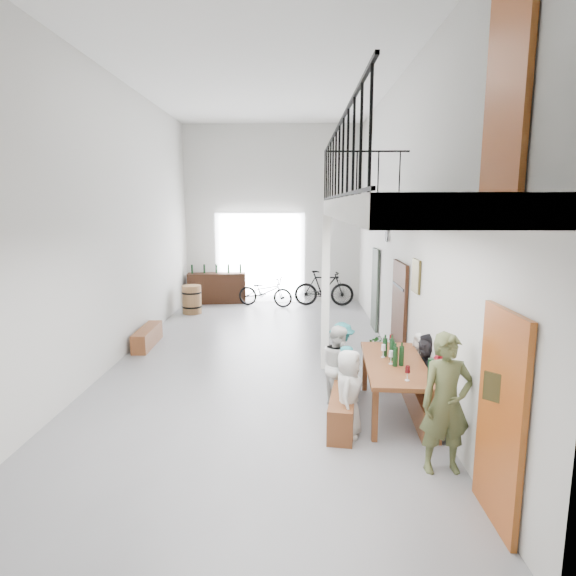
{
  "coord_description": "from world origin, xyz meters",
  "views": [
    {
      "loc": [
        0.77,
        -9.2,
        3.04
      ],
      "look_at": [
        0.61,
        -0.5,
        1.54
      ],
      "focal_mm": 30.0,
      "sensor_mm": 36.0,
      "label": 1
    }
  ],
  "objects_px": {
    "side_bench": "(147,337)",
    "bicycle_near": "(265,292)",
    "serving_counter": "(217,288)",
    "host_standing": "(446,403)",
    "oak_barrel": "(192,299)",
    "bench_inner": "(344,399)",
    "tasting_table": "(394,368)"
  },
  "relations": [
    {
      "from": "tasting_table",
      "to": "serving_counter",
      "type": "bearing_deg",
      "value": 119.65
    },
    {
      "from": "tasting_table",
      "to": "side_bench",
      "type": "xyz_separation_m",
      "value": [
        -4.7,
        3.39,
        -0.51
      ]
    },
    {
      "from": "side_bench",
      "to": "serving_counter",
      "type": "bearing_deg",
      "value": 80.99
    },
    {
      "from": "oak_barrel",
      "to": "serving_counter",
      "type": "relative_size",
      "value": 0.45
    },
    {
      "from": "side_bench",
      "to": "bicycle_near",
      "type": "relative_size",
      "value": 0.83
    },
    {
      "from": "bicycle_near",
      "to": "serving_counter",
      "type": "bearing_deg",
      "value": 88.44
    },
    {
      "from": "host_standing",
      "to": "oak_barrel",
      "type": "bearing_deg",
      "value": 114.83
    },
    {
      "from": "tasting_table",
      "to": "bench_inner",
      "type": "distance_m",
      "value": 0.86
    },
    {
      "from": "side_bench",
      "to": "oak_barrel",
      "type": "height_order",
      "value": "oak_barrel"
    },
    {
      "from": "side_bench",
      "to": "oak_barrel",
      "type": "relative_size",
      "value": 1.77
    },
    {
      "from": "oak_barrel",
      "to": "host_standing",
      "type": "height_order",
      "value": "host_standing"
    },
    {
      "from": "bench_inner",
      "to": "side_bench",
      "type": "height_order",
      "value": "bench_inner"
    },
    {
      "from": "oak_barrel",
      "to": "host_standing",
      "type": "bearing_deg",
      "value": -60.12
    },
    {
      "from": "tasting_table",
      "to": "host_standing",
      "type": "bearing_deg",
      "value": -76.33
    },
    {
      "from": "bicycle_near",
      "to": "side_bench",
      "type": "bearing_deg",
      "value": 167.42
    },
    {
      "from": "tasting_table",
      "to": "serving_counter",
      "type": "height_order",
      "value": "serving_counter"
    },
    {
      "from": "bench_inner",
      "to": "serving_counter",
      "type": "height_order",
      "value": "serving_counter"
    },
    {
      "from": "bench_inner",
      "to": "oak_barrel",
      "type": "xyz_separation_m",
      "value": [
        -3.69,
        6.66,
        0.17
      ]
    },
    {
      "from": "serving_counter",
      "to": "bicycle_near",
      "type": "relative_size",
      "value": 1.05
    },
    {
      "from": "side_bench",
      "to": "bicycle_near",
      "type": "height_order",
      "value": "bicycle_near"
    },
    {
      "from": "tasting_table",
      "to": "oak_barrel",
      "type": "xyz_separation_m",
      "value": [
        -4.42,
        6.61,
        -0.3
      ]
    },
    {
      "from": "host_standing",
      "to": "bench_inner",
      "type": "bearing_deg",
      "value": 118.49
    },
    {
      "from": "oak_barrel",
      "to": "serving_counter",
      "type": "distance_m",
      "value": 1.58
    },
    {
      "from": "bench_inner",
      "to": "oak_barrel",
      "type": "distance_m",
      "value": 7.62
    },
    {
      "from": "serving_counter",
      "to": "host_standing",
      "type": "distance_m",
      "value": 10.55
    },
    {
      "from": "oak_barrel",
      "to": "host_standing",
      "type": "relative_size",
      "value": 0.49
    },
    {
      "from": "bench_inner",
      "to": "bicycle_near",
      "type": "xyz_separation_m",
      "value": [
        -1.67,
        7.67,
        0.21
      ]
    },
    {
      "from": "bench_inner",
      "to": "side_bench",
      "type": "relative_size",
      "value": 1.44
    },
    {
      "from": "bicycle_near",
      "to": "bench_inner",
      "type": "bearing_deg",
      "value": -151.76
    },
    {
      "from": "side_bench",
      "to": "serving_counter",
      "type": "xyz_separation_m",
      "value": [
        0.75,
        4.73,
        0.27
      ]
    },
    {
      "from": "side_bench",
      "to": "serving_counter",
      "type": "height_order",
      "value": "serving_counter"
    },
    {
      "from": "oak_barrel",
      "to": "bicycle_near",
      "type": "bearing_deg",
      "value": 26.65
    }
  ]
}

